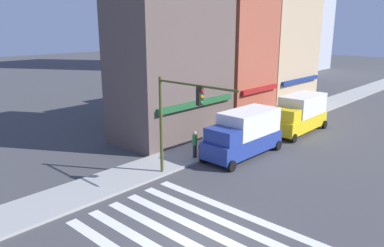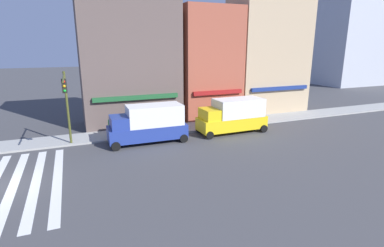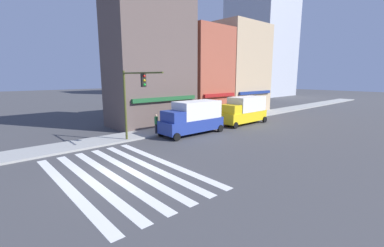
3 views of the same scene
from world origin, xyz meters
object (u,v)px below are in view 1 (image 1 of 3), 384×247
Objects in this scene: box_truck_blue at (244,133)px; pedestrian_green_top at (195,144)px; box_truck_yellow at (299,113)px; traffic_signal at (178,111)px; fire_hydrant at (200,150)px.

pedestrian_green_top is (-2.76, 1.91, -0.51)m from box_truck_blue.
box_truck_yellow is at bearing 0.84° from box_truck_blue.
pedestrian_green_top is at bearing 168.84° from box_truck_yellow.
box_truck_blue is 7.70m from box_truck_yellow.
pedestrian_green_top is at bearing 26.49° from traffic_signal.
traffic_signal is at bearing 167.82° from pedestrian_green_top.
box_truck_blue is 7.40× the size of fire_hydrant.
fire_hydrant is (3.39, 1.34, -3.39)m from traffic_signal.
pedestrian_green_top is at bearing 144.47° from fire_hydrant.
traffic_signal is 4.53m from pedestrian_green_top.
box_truck_blue is at bearing -3.54° from traffic_signal.
traffic_signal is 0.92× the size of box_truck_yellow.
traffic_signal is 13.78m from box_truck_yellow.
box_truck_blue is 3.16m from fire_hydrant.
traffic_signal is 3.25× the size of pedestrian_green_top.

